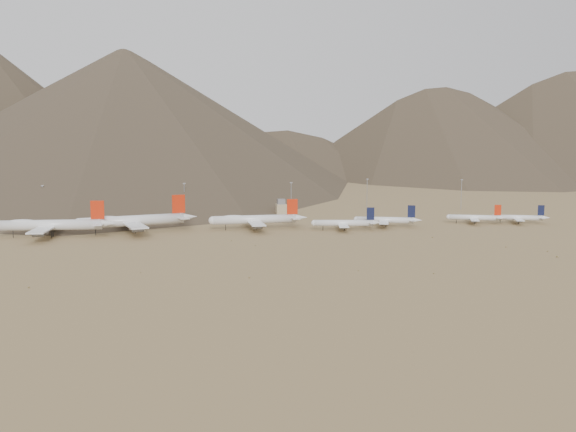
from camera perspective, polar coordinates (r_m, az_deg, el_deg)
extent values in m
plane|color=#A28B53|center=(393.24, -1.94, -2.02)|extent=(3000.00, 3000.00, 0.00)
cylinder|color=silver|center=(423.65, -20.42, -0.75)|extent=(63.64, 11.50, 6.54)
cone|color=silver|center=(416.12, -15.69, -0.64)|extent=(11.83, 6.77, 5.89)
cube|color=silver|center=(424.10, -20.58, -0.89)|extent=(14.66, 58.66, 0.82)
cube|color=silver|center=(416.99, -16.37, -0.62)|extent=(7.41, 22.44, 0.39)
cube|color=red|center=(416.19, -16.59, 0.53)|extent=(8.25, 1.23, 11.61)
cylinder|color=black|center=(430.48, -23.24, -1.50)|extent=(0.42, 0.42, 4.43)
cylinder|color=black|center=(425.66, -20.16, -1.45)|extent=(0.53, 0.53, 4.43)
cylinder|color=black|center=(422.52, -20.27, -1.52)|extent=(0.53, 0.53, 4.43)
ellipsoid|color=silver|center=(427.84, -22.56, -0.54)|extent=(20.59, 6.48, 3.93)
cylinder|color=slate|center=(435.45, -20.18, -0.88)|extent=(6.54, 3.43, 2.94)
cylinder|color=slate|center=(413.21, -20.97, -1.33)|extent=(6.54, 3.43, 2.94)
cylinder|color=slate|center=(445.49, -19.86, -0.69)|extent=(6.54, 3.43, 2.94)
cylinder|color=slate|center=(403.24, -21.35, -1.55)|extent=(6.54, 3.43, 2.94)
cylinder|color=silver|center=(426.00, -13.66, -0.41)|extent=(66.24, 23.00, 6.88)
sphere|color=silver|center=(421.04, -18.11, -0.65)|extent=(6.74, 6.74, 6.74)
cone|color=silver|center=(434.46, -8.83, -0.07)|extent=(13.14, 8.94, 6.19)
cube|color=silver|center=(425.88, -13.83, -0.55)|extent=(25.29, 61.78, 0.86)
cube|color=silver|center=(433.03, -9.51, -0.09)|extent=(11.50, 23.95, 0.41)
cube|color=red|center=(431.66, -9.71, 1.07)|extent=(8.54, 2.72, 12.21)
cylinder|color=black|center=(423.05, -16.73, -1.35)|extent=(0.44, 0.44, 4.66)
cylinder|color=black|center=(428.70, -13.51, -1.13)|extent=(0.55, 0.55, 4.66)
cylinder|color=black|center=(425.36, -13.42, -1.20)|extent=(0.55, 0.55, 4.66)
ellipsoid|color=silver|center=(422.86, -15.97, -0.28)|extent=(21.92, 10.23, 4.13)
cylinder|color=slate|center=(438.00, -14.13, -0.58)|extent=(7.21, 4.63, 3.10)
cylinder|color=slate|center=(414.24, -13.50, -1.00)|extent=(7.21, 4.63, 3.10)
cylinder|color=slate|center=(448.72, -14.39, -0.40)|extent=(7.21, 4.63, 3.10)
cylinder|color=slate|center=(403.57, -13.20, -1.20)|extent=(7.21, 4.63, 3.10)
cylinder|color=silver|center=(430.44, -2.98, -0.30)|extent=(56.25, 7.29, 5.80)
sphere|color=silver|center=(427.00, -6.70, -0.40)|extent=(5.68, 5.68, 5.68)
cone|color=silver|center=(436.36, 1.10, -0.13)|extent=(10.24, 5.49, 5.22)
cube|color=silver|center=(430.39, -3.12, -0.42)|extent=(10.35, 51.66, 0.72)
cube|color=silver|center=(435.35, 0.53, -0.13)|extent=(5.57, 19.68, 0.35)
cube|color=red|center=(434.22, 0.38, 0.84)|extent=(7.31, 0.72, 10.29)
cylinder|color=black|center=(428.51, -5.57, -1.02)|extent=(0.37, 0.37, 3.93)
cylinder|color=black|center=(432.70, -2.85, -0.91)|extent=(0.47, 0.47, 3.93)
cylinder|color=black|center=(429.87, -2.79, -0.97)|extent=(0.47, 0.47, 3.93)
ellipsoid|color=silver|center=(428.22, -4.90, -0.14)|extent=(18.07, 4.83, 3.48)
cylinder|color=slate|center=(440.65, -3.33, -0.43)|extent=(5.68, 2.76, 2.61)
cylinder|color=slate|center=(420.51, -2.90, -0.80)|extent=(5.68, 2.76, 2.61)
cylinder|color=slate|center=(449.73, -3.51, -0.28)|extent=(5.68, 2.76, 2.61)
cylinder|color=slate|center=(411.46, -2.70, -0.98)|extent=(5.68, 2.76, 2.61)
cylinder|color=silver|center=(427.19, 4.95, -0.63)|extent=(38.97, 11.28, 4.22)
sphere|color=silver|center=(425.99, 2.35, -0.63)|extent=(4.13, 4.13, 4.13)
cone|color=silver|center=(429.53, 7.85, -0.58)|extent=(7.57, 5.02, 3.80)
cube|color=silver|center=(427.21, 4.85, -0.71)|extent=(12.22, 33.88, 0.53)
cube|color=silver|center=(429.11, 7.43, -0.57)|extent=(5.76, 13.08, 0.25)
cube|color=black|center=(428.26, 7.34, 0.21)|extent=(5.04, 1.30, 8.33)
cylinder|color=black|center=(426.75, 3.13, -1.10)|extent=(0.44, 0.44, 2.89)
cylinder|color=black|center=(428.79, 5.04, -1.08)|extent=(0.56, 0.56, 2.89)
cylinder|color=black|center=(426.71, 5.06, -1.12)|extent=(0.56, 0.56, 2.89)
cylinder|color=slate|center=(436.56, 4.75, -0.68)|extent=(4.17, 2.58, 1.90)
cylinder|color=slate|center=(418.15, 4.95, -1.03)|extent=(4.17, 2.58, 1.90)
cylinder|color=silver|center=(446.05, 8.61, -0.35)|extent=(38.07, 16.65, 4.21)
sphere|color=silver|center=(446.44, 6.12, -0.30)|extent=(4.13, 4.13, 4.13)
cone|color=silver|center=(446.58, 11.40, -0.36)|extent=(7.84, 5.87, 3.79)
cube|color=silver|center=(446.13, 8.51, -0.43)|extent=(16.73, 33.48, 0.53)
cube|color=silver|center=(446.42, 11.00, -0.34)|extent=(7.43, 13.09, 0.25)
cube|color=black|center=(445.67, 10.92, 0.41)|extent=(4.89, 2.01, 8.32)
cylinder|color=black|center=(446.71, 6.86, -0.77)|extent=(0.44, 0.44, 2.88)
cylinder|color=black|center=(447.58, 8.70, -0.78)|extent=(0.55, 0.55, 2.88)
cylinder|color=black|center=(445.49, 8.70, -0.82)|extent=(0.55, 0.55, 2.88)
cylinder|color=slate|center=(455.51, 8.51, -0.40)|extent=(4.29, 3.06, 1.90)
cylinder|color=slate|center=(437.04, 8.50, -0.72)|extent=(4.29, 3.06, 1.90)
cylinder|color=silver|center=(476.87, 16.21, -0.13)|extent=(34.24, 15.44, 3.80)
sphere|color=silver|center=(475.07, 14.11, -0.08)|extent=(3.73, 3.73, 3.73)
cone|color=silver|center=(479.61, 18.54, -0.14)|extent=(7.09, 5.36, 3.42)
cube|color=silver|center=(476.86, 16.13, -0.19)|extent=(15.44, 30.14, 0.48)
cube|color=silver|center=(479.15, 18.21, -0.12)|extent=(6.83, 11.80, 0.23)
cube|color=red|center=(478.43, 18.15, 0.51)|extent=(4.40, 1.86, 7.51)
cylinder|color=black|center=(475.95, 14.73, -0.48)|extent=(0.40, 0.40, 2.60)
cylinder|color=black|center=(478.30, 16.27, -0.50)|extent=(0.50, 0.50, 2.60)
cylinder|color=black|center=(476.43, 16.29, -0.53)|extent=(0.50, 0.50, 2.60)
cylinder|color=slate|center=(485.26, 16.01, -0.18)|extent=(3.88, 2.80, 1.71)
cylinder|color=slate|center=(468.70, 16.24, -0.44)|extent=(3.88, 2.80, 1.71)
cylinder|color=silver|center=(486.93, 19.74, -0.13)|extent=(33.52, 14.61, 3.71)
sphere|color=silver|center=(483.86, 17.76, -0.10)|extent=(3.64, 3.64, 3.64)
cone|color=silver|center=(491.01, 21.93, -0.14)|extent=(6.90, 5.16, 3.34)
cube|color=silver|center=(486.86, 19.66, -0.20)|extent=(14.68, 29.48, 0.46)
cube|color=silver|center=(490.36, 21.62, -0.12)|extent=(6.52, 11.53, 0.22)
cube|color=black|center=(489.62, 21.57, 0.47)|extent=(4.31, 1.76, 7.32)
cylinder|color=black|center=(485.11, 18.34, -0.47)|extent=(0.39, 0.39, 2.54)
cylinder|color=black|center=(488.35, 19.79, -0.48)|extent=(0.49, 0.49, 2.54)
cylinder|color=black|center=(486.55, 19.83, -0.51)|extent=(0.49, 0.49, 2.54)
cylinder|color=slate|center=(494.95, 19.48, -0.18)|extent=(3.77, 2.69, 1.67)
cylinder|color=slate|center=(479.00, 19.84, -0.43)|extent=(3.77, 2.69, 1.67)
cube|color=tan|center=(514.79, -0.62, 0.63)|extent=(8.00, 8.00, 8.00)
cube|color=slate|center=(514.14, -0.62, 1.29)|extent=(6.00, 6.00, 4.00)
cylinder|color=gray|center=(516.57, -20.94, 1.12)|extent=(0.50, 0.50, 25.00)
cube|color=gray|center=(515.47, -21.00, 2.54)|extent=(2.00, 0.60, 0.80)
cylinder|color=gray|center=(511.16, -9.19, 1.45)|extent=(0.50, 0.50, 25.00)
cube|color=gray|center=(510.04, -9.22, 2.88)|extent=(2.00, 0.60, 0.80)
cylinder|color=gray|center=(512.75, 0.28, 1.56)|extent=(0.50, 0.50, 25.00)
cube|color=gray|center=(511.64, 0.28, 2.98)|extent=(2.00, 0.60, 0.80)
cylinder|color=gray|center=(558.38, 7.04, 1.97)|extent=(0.50, 0.50, 25.00)
cube|color=gray|center=(557.37, 7.06, 3.28)|extent=(2.00, 0.60, 0.80)
cylinder|color=gray|center=(566.37, 15.15, 1.85)|extent=(0.50, 0.50, 25.00)
cube|color=gray|center=(565.37, 15.19, 3.14)|extent=(2.00, 0.60, 0.80)
ellipsoid|color=olive|center=(286.33, -3.47, -5.49)|extent=(0.83, 0.83, 0.49)
ellipsoid|color=olive|center=(368.28, -2.93, -2.63)|extent=(0.60, 0.60, 0.36)
ellipsoid|color=olive|center=(303.92, -12.96, -4.93)|extent=(0.54, 0.54, 0.31)
ellipsoid|color=olive|center=(361.42, 22.80, -3.35)|extent=(0.95, 0.95, 0.83)
ellipsoid|color=olive|center=(301.85, 12.81, -5.00)|extent=(0.82, 0.82, 0.45)
ellipsoid|color=olive|center=(376.83, 22.06, -2.92)|extent=(0.80, 0.80, 0.51)
ellipsoid|color=olive|center=(302.46, 6.26, -4.84)|extent=(0.64, 0.64, 0.35)
ellipsoid|color=olive|center=(385.15, -5.05, -2.20)|extent=(0.63, 0.63, 0.55)
ellipsoid|color=olive|center=(288.56, -22.05, -5.90)|extent=(0.73, 0.73, 0.63)
ellipsoid|color=olive|center=(406.52, 12.71, -1.85)|extent=(0.76, 0.76, 0.53)
ellipsoid|color=olive|center=(383.20, 18.80, -2.62)|extent=(0.82, 0.82, 0.43)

